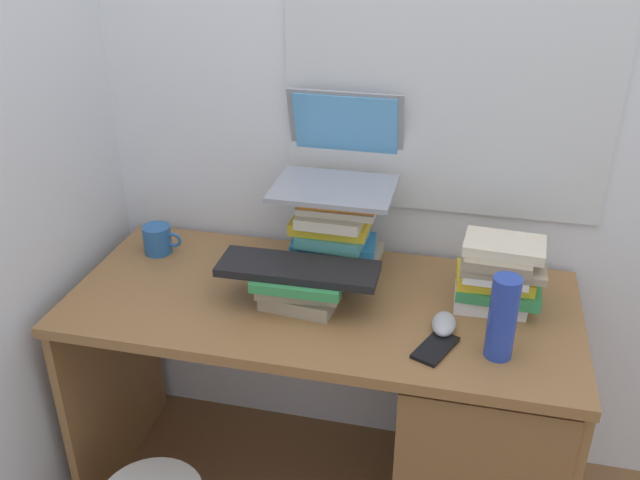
{
  "coord_description": "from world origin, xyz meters",
  "views": [
    {
      "loc": [
        0.36,
        -1.55,
        1.73
      ],
      "look_at": [
        -0.0,
        -0.0,
        0.91
      ],
      "focal_mm": 38.91,
      "sensor_mm": 36.0,
      "label": 1
    }
  ],
  "objects": [
    {
      "name": "wall_back",
      "position": [
        0.0,
        0.35,
        1.3
      ],
      "size": [
        6.0,
        0.06,
        2.6
      ],
      "color": "silver",
      "rests_on": "ground"
    },
    {
      "name": "wall_left",
      "position": [
        -0.76,
        0.0,
        1.3
      ],
      "size": [
        0.05,
        6.0,
        2.6
      ],
      "primitive_type": "cube",
      "color": "silver",
      "rests_on": "ground"
    },
    {
      "name": "desk",
      "position": [
        0.35,
        -0.02,
        0.4
      ],
      "size": [
        1.37,
        0.61,
        0.73
      ],
      "color": "olive",
      "rests_on": "ground"
    },
    {
      "name": "book_stack_tall",
      "position": [
        0.0,
        0.14,
        0.85
      ],
      "size": [
        0.26,
        0.2,
        0.26
      ],
      "color": "#2672B2",
      "rests_on": "desk"
    },
    {
      "name": "book_stack_keyboard_riser",
      "position": [
        -0.05,
        -0.04,
        0.78
      ],
      "size": [
        0.24,
        0.18,
        0.1
      ],
      "color": "gray",
      "rests_on": "desk"
    },
    {
      "name": "book_stack_side",
      "position": [
        0.45,
        0.07,
        0.83
      ],
      "size": [
        0.22,
        0.2,
        0.2
      ],
      "color": "white",
      "rests_on": "desk"
    },
    {
      "name": "laptop",
      "position": [
        0.0,
        0.21,
        1.04
      ],
      "size": [
        0.33,
        0.31,
        0.24
      ],
      "color": "gray",
      "rests_on": "book_stack_tall"
    },
    {
      "name": "keyboard",
      "position": [
        -0.05,
        -0.04,
        0.84
      ],
      "size": [
        0.42,
        0.15,
        0.02
      ],
      "primitive_type": "cube",
      "rotation": [
        0.0,
        0.0,
        0.02
      ],
      "color": "black",
      "rests_on": "book_stack_keyboard_riser"
    },
    {
      "name": "computer_mouse",
      "position": [
        0.33,
        -0.07,
        0.75
      ],
      "size": [
        0.06,
        0.1,
        0.04
      ],
      "primitive_type": "ellipsoid",
      "color": "#A5A8AD",
      "rests_on": "desk"
    },
    {
      "name": "mug",
      "position": [
        -0.54,
        0.15,
        0.77
      ],
      "size": [
        0.12,
        0.08,
        0.09
      ],
      "color": "#265999",
      "rests_on": "desk"
    },
    {
      "name": "water_bottle",
      "position": [
        0.47,
        -0.15,
        0.84
      ],
      "size": [
        0.07,
        0.07,
        0.21
      ],
      "primitive_type": "cylinder",
      "color": "#263FA5",
      "rests_on": "desk"
    },
    {
      "name": "cell_phone",
      "position": [
        0.32,
        -0.16,
        0.73
      ],
      "size": [
        0.11,
        0.15,
        0.01
      ],
      "primitive_type": "cube",
      "rotation": [
        0.0,
        0.0,
        -0.4
      ],
      "color": "black",
      "rests_on": "desk"
    }
  ]
}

